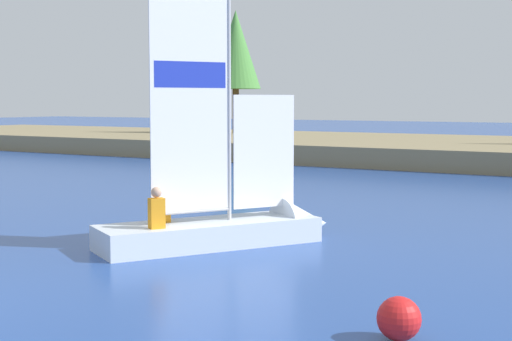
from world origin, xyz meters
name	(u,v)px	position (x,y,z in m)	size (l,w,h in m)	color
shore_bank	(465,151)	(0.00, 31.44, 0.46)	(80.00, 14.56, 0.91)	#897A56
shoreline_tree_left	(236,50)	(-15.15, 33.95, 6.06)	(3.14, 3.14, 7.61)	brown
sailboat	(241,222)	(2.27, 7.38, 0.43)	(3.63, 4.98, 5.78)	silver
channel_buoy	(399,319)	(7.25, 3.11, 0.27)	(0.54, 0.54, 0.54)	red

